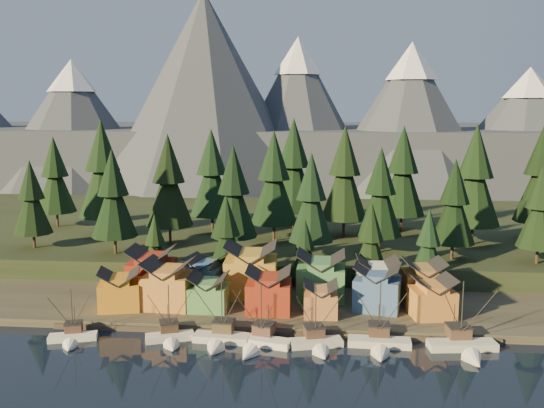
# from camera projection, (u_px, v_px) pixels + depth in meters

# --- Properties ---
(ground) EXTENTS (500.00, 500.00, 0.00)m
(ground) POSITION_uv_depth(u_px,v_px,m) (261.00, 372.00, 92.99)
(ground) COLOR black
(ground) RESTS_ON ground
(shore_strip) EXTENTS (400.00, 50.00, 1.50)m
(shore_strip) POSITION_uv_depth(u_px,v_px,m) (282.00, 290.00, 132.19)
(shore_strip) COLOR #312D24
(shore_strip) RESTS_ON ground
(hillside) EXTENTS (420.00, 100.00, 6.00)m
(hillside) POSITION_uv_depth(u_px,v_px,m) (295.00, 233.00, 180.97)
(hillside) COLOR black
(hillside) RESTS_ON ground
(dock) EXTENTS (80.00, 4.00, 1.00)m
(dock) POSITION_uv_depth(u_px,v_px,m) (272.00, 330.00, 109.13)
(dock) COLOR #453B31
(dock) RESTS_ON ground
(mountain_ridge) EXTENTS (560.00, 190.00, 90.00)m
(mountain_ridge) POSITION_uv_depth(u_px,v_px,m) (301.00, 136.00, 299.16)
(mountain_ridge) COLOR #474E5B
(mountain_ridge) RESTS_ON ground
(boat_0) EXTENTS (8.82, 9.27, 10.10)m
(boat_0) POSITION_uv_depth(u_px,v_px,m) (72.00, 331.00, 104.60)
(boat_0) COLOR white
(boat_0) RESTS_ON ground
(boat_1) EXTENTS (9.04, 9.59, 10.92)m
(boat_1) POSITION_uv_depth(u_px,v_px,m) (170.00, 330.00, 104.57)
(boat_1) COLOR beige
(boat_1) RESTS_ON ground
(boat_2) EXTENTS (10.13, 10.91, 12.15)m
(boat_2) POSITION_uv_depth(u_px,v_px,m) (220.00, 331.00, 103.66)
(boat_2) COLOR beige
(boat_2) RESTS_ON ground
(boat_3) EXTENTS (11.58, 12.16, 11.75)m
(boat_3) POSITION_uv_depth(u_px,v_px,m) (257.00, 335.00, 102.29)
(boat_3) COLOR white
(boat_3) RESTS_ON ground
(boat_4) EXTENTS (9.61, 10.17, 11.47)m
(boat_4) POSITION_uv_depth(u_px,v_px,m) (318.00, 335.00, 101.78)
(boat_4) COLOR beige
(boat_4) RESTS_ON ground
(boat_5) EXTENTS (11.00, 11.92, 12.22)m
(boat_5) POSITION_uv_depth(u_px,v_px,m) (380.00, 336.00, 101.65)
(boat_5) COLOR beige
(boat_5) RESTS_ON ground
(boat_6) EXTENTS (11.99, 12.80, 12.90)m
(boat_6) POSITION_uv_depth(u_px,v_px,m) (465.00, 338.00, 100.18)
(boat_6) COLOR beige
(boat_6) RESTS_ON ground
(house_front_0) EXTENTS (9.25, 8.94, 7.76)m
(house_front_0) POSITION_uv_depth(u_px,v_px,m) (120.00, 288.00, 117.11)
(house_front_0) COLOR #C37D1B
(house_front_0) RESTS_ON shore_strip
(house_front_1) EXTENTS (9.56, 9.22, 9.40)m
(house_front_1) POSITION_uv_depth(u_px,v_px,m) (169.00, 282.00, 118.01)
(house_front_1) COLOR #C17A31
(house_front_1) RESTS_ON shore_strip
(house_front_2) EXTENTS (7.18, 7.24, 7.01)m
(house_front_2) POSITION_uv_depth(u_px,v_px,m) (209.00, 291.00, 116.56)
(house_front_2) COLOR #4E8749
(house_front_2) RESTS_ON shore_strip
(house_front_3) EXTENTS (8.53, 8.15, 8.51)m
(house_front_3) POSITION_uv_depth(u_px,v_px,m) (269.00, 289.00, 115.24)
(house_front_3) COLOR maroon
(house_front_3) RESTS_ON shore_strip
(house_front_4) EXTENTS (6.45, 6.93, 6.38)m
(house_front_4) POSITION_uv_depth(u_px,v_px,m) (320.00, 298.00, 113.38)
(house_front_4) COLOR #AD6E3D
(house_front_4) RESTS_ON shore_strip
(house_front_5) EXTENTS (9.96, 9.38, 8.92)m
(house_front_5) POSITION_uv_depth(u_px,v_px,m) (377.00, 286.00, 116.40)
(house_front_5) COLOR #395787
(house_front_5) RESTS_ON shore_strip
(house_front_6) EXTENTS (8.84, 8.50, 7.69)m
(house_front_6) POSITION_uv_depth(u_px,v_px,m) (432.00, 296.00, 112.52)
(house_front_6) COLOR #C77B33
(house_front_6) RESTS_ON shore_strip
(house_back_0) EXTENTS (9.42, 9.06, 9.99)m
(house_back_0) POSITION_uv_depth(u_px,v_px,m) (152.00, 270.00, 125.82)
(house_back_0) COLOR maroon
(house_back_0) RESTS_ON shore_strip
(house_back_1) EXTENTS (8.57, 8.64, 7.99)m
(house_back_1) POSITION_uv_depth(u_px,v_px,m) (205.00, 274.00, 126.56)
(house_back_1) COLOR #395A87
(house_back_1) RESTS_ON shore_strip
(house_back_2) EXTENTS (10.91, 10.09, 11.14)m
(house_back_2) POSITION_uv_depth(u_px,v_px,m) (251.00, 268.00, 124.89)
(house_back_2) COLOR #B3872E
(house_back_2) RESTS_ON shore_strip
(house_back_3) EXTENTS (9.70, 8.65, 9.78)m
(house_back_3) POSITION_uv_depth(u_px,v_px,m) (321.00, 274.00, 122.86)
(house_back_3) COLOR #437C46
(house_back_3) RESTS_ON shore_strip
(house_back_4) EXTENTS (8.46, 8.15, 8.86)m
(house_back_4) POSITION_uv_depth(u_px,v_px,m) (377.00, 279.00, 121.56)
(house_back_4) COLOR silver
(house_back_4) RESTS_ON shore_strip
(house_back_5) EXTENTS (8.54, 8.63, 8.84)m
(house_back_5) POSITION_uv_depth(u_px,v_px,m) (423.00, 281.00, 120.26)
(house_back_5) COLOR olive
(house_back_5) RESTS_ON shore_strip
(tree_hill_0) EXTENTS (9.31, 9.31, 21.70)m
(tree_hill_0) POSITION_uv_depth(u_px,v_px,m) (32.00, 200.00, 147.01)
(tree_hill_0) COLOR #332319
(tree_hill_0) RESTS_ON hillside
(tree_hill_1) EXTENTS (13.37, 13.37, 31.14)m
(tree_hill_1) POSITION_uv_depth(u_px,v_px,m) (103.00, 172.00, 160.80)
(tree_hill_1) COLOR #332319
(tree_hill_1) RESTS_ON hillside
(tree_hill_2) EXTENTS (10.67, 10.67, 24.86)m
(tree_hill_2) POSITION_uv_depth(u_px,v_px,m) (113.00, 197.00, 140.76)
(tree_hill_2) COLOR #332319
(tree_hill_2) RESTS_ON hillside
(tree_hill_3) EXTENTS (11.91, 11.91, 27.74)m
(tree_hill_3) POSITION_uv_depth(u_px,v_px,m) (169.00, 184.00, 151.38)
(tree_hill_3) COLOR #332319
(tree_hill_3) RESTS_ON hillside
(tree_hill_4) EXTENTS (12.25, 12.25, 28.55)m
(tree_hill_4) POSITION_uv_depth(u_px,v_px,m) (212.00, 176.00, 165.31)
(tree_hill_4) COLOR #332319
(tree_hill_4) RESTS_ON hillside
(tree_hill_5) EXTENTS (11.04, 11.04, 25.71)m
(tree_hill_5) POSITION_uv_depth(u_px,v_px,m) (234.00, 195.00, 140.05)
(tree_hill_5) COLOR #332319
(tree_hill_5) RESTS_ON hillside
(tree_hill_6) EXTENTS (12.25, 12.25, 28.55)m
(tree_hill_6) POSITION_uv_depth(u_px,v_px,m) (274.00, 181.00, 153.81)
(tree_hill_6) COLOR #332319
(tree_hill_6) RESTS_ON hillside
(tree_hill_7) EXTENTS (10.42, 10.42, 24.26)m
(tree_hill_7) POSITION_uv_depth(u_px,v_px,m) (311.00, 201.00, 136.54)
(tree_hill_7) COLOR #332319
(tree_hill_7) RESTS_ON hillside
(tree_hill_8) EXTENTS (12.72, 12.72, 29.62)m
(tree_hill_8) POSITION_uv_depth(u_px,v_px,m) (345.00, 176.00, 158.92)
(tree_hill_8) COLOR #332319
(tree_hill_8) RESTS_ON hillside
(tree_hill_9) EXTENTS (10.80, 10.80, 25.15)m
(tree_hill_9) POSITION_uv_depth(u_px,v_px,m) (380.00, 195.00, 141.86)
(tree_hill_9) COLOR #332319
(tree_hill_9) RESTS_ON hillside
(tree_hill_10) EXTENTS (12.58, 12.58, 29.29)m
(tree_hill_10) POSITION_uv_depth(u_px,v_px,m) (403.00, 174.00, 165.33)
(tree_hill_10) COLOR #332319
(tree_hill_10) RESTS_ON hillside
(tree_hill_11) EXTENTS (9.85, 9.85, 22.93)m
(tree_hill_11) POSITION_uv_depth(u_px,v_px,m) (454.00, 205.00, 135.65)
(tree_hill_11) COLOR #332319
(tree_hill_11) RESTS_ON hillside
(tree_hill_12) EXTENTS (12.97, 12.97, 30.21)m
(tree_hill_12) POSITION_uv_depth(u_px,v_px,m) (475.00, 179.00, 150.00)
(tree_hill_12) COLOR #332319
(tree_hill_12) RESTS_ON hillside
(tree_hill_13) EXTENTS (9.47, 9.47, 22.06)m
(tree_hill_13) POSITION_uv_depth(u_px,v_px,m) (540.00, 210.00, 132.09)
(tree_hill_13) COLOR #332319
(tree_hill_13) RESTS_ON hillside
(tree_hill_14) EXTENTS (13.13, 13.13, 30.58)m
(tree_hill_14) POSITION_uv_depth(u_px,v_px,m) (542.00, 176.00, 154.20)
(tree_hill_14) COLOR #332319
(tree_hill_14) RESTS_ON hillside
(tree_hill_15) EXTENTS (13.44, 13.44, 31.31)m
(tree_hill_15) POSITION_uv_depth(u_px,v_px,m) (294.00, 168.00, 169.90)
(tree_hill_15) COLOR #332319
(tree_hill_15) RESTS_ON hillside
(tree_hill_16) EXTENTS (11.19, 11.19, 26.08)m
(tree_hill_16) POSITION_uv_depth(u_px,v_px,m) (55.00, 178.00, 172.74)
(tree_hill_16) COLOR #332319
(tree_hill_16) RESTS_ON hillside
(tree_shore_0) EXTENTS (6.73, 6.73, 15.67)m
(tree_shore_0) POSITION_uv_depth(u_px,v_px,m) (155.00, 246.00, 133.30)
(tree_shore_0) COLOR #332319
(tree_shore_0) RESTS_ON shore_strip
(tree_shore_1) EXTENTS (8.54, 8.54, 19.90)m
(tree_shore_1) POSITION_uv_depth(u_px,v_px,m) (227.00, 237.00, 131.45)
(tree_shore_1) COLOR #332319
(tree_shore_1) RESTS_ON shore_strip
(tree_shore_2) EXTENTS (6.49, 6.49, 15.13)m
(tree_shore_2) POSITION_uv_depth(u_px,v_px,m) (305.00, 250.00, 130.29)
(tree_shore_2) COLOR #332319
(tree_shore_2) RESTS_ON shore_strip
(tree_shore_3) EXTENTS (8.15, 8.15, 18.98)m
(tree_shore_3) POSITION_uv_depth(u_px,v_px,m) (371.00, 242.00, 128.65)
(tree_shore_3) COLOR #332319
(tree_shore_3) RESTS_ON shore_strip
(tree_shore_4) EXTENTS (7.65, 7.65, 17.81)m
(tree_shore_4) POSITION_uv_depth(u_px,v_px,m) (428.00, 246.00, 127.64)
(tree_shore_4) COLOR #332319
(tree_shore_4) RESTS_ON shore_strip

